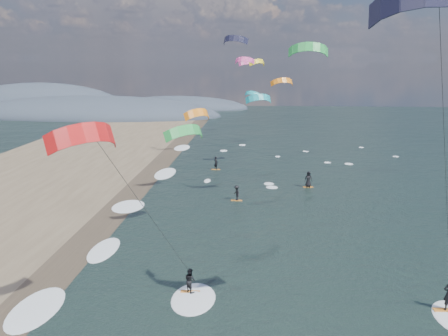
{
  "coord_description": "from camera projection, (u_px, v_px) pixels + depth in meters",
  "views": [
    {
      "loc": [
        1.22,
        -18.93,
        13.84
      ],
      "look_at": [
        -1.0,
        12.0,
        7.0
      ],
      "focal_mm": 40.0,
      "sensor_mm": 36.0,
      "label": 1
    }
  ],
  "objects": [
    {
      "name": "shoreline_surf",
      "position": [
        94.0,
        251.0,
        36.62
      ],
      "size": [
        2.4,
        79.4,
        0.11
      ],
      "color": "white",
      "rests_on": "ground"
    },
    {
      "name": "far_kitesurfers",
      "position": [
        261.0,
        181.0,
        54.1
      ],
      "size": [
        11.98,
        14.84,
        1.78
      ],
      "color": "orange",
      "rests_on": "ground"
    },
    {
      "name": "bg_kite_field",
      "position": [
        252.0,
        74.0,
        71.0
      ],
      "size": [
        13.21,
        70.88,
        10.74
      ],
      "color": "teal",
      "rests_on": "ground"
    },
    {
      "name": "coastal_hills",
      "position": [
        82.0,
        113.0,
        129.69
      ],
      "size": [
        80.0,
        41.0,
        15.0
      ],
      "color": "#3D4756",
      "rests_on": "ground"
    },
    {
      "name": "kitesurfer_near_a",
      "position": [
        443.0,
        68.0,
        20.33
      ],
      "size": [
        8.11,
        8.72,
        17.14
      ],
      "color": "orange",
      "rests_on": "ground"
    },
    {
      "name": "kitesurfer_near_b",
      "position": [
        131.0,
        197.0,
        24.69
      ],
      "size": [
        6.8,
        8.99,
        11.83
      ],
      "color": "orange",
      "rests_on": "ground"
    },
    {
      "name": "wet_sand_strip",
      "position": [
        52.0,
        278.0,
        32.08
      ],
      "size": [
        3.0,
        240.0,
        0.0
      ],
      "primitive_type": "cube",
      "color": "#382D23",
      "rests_on": "ground"
    }
  ]
}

